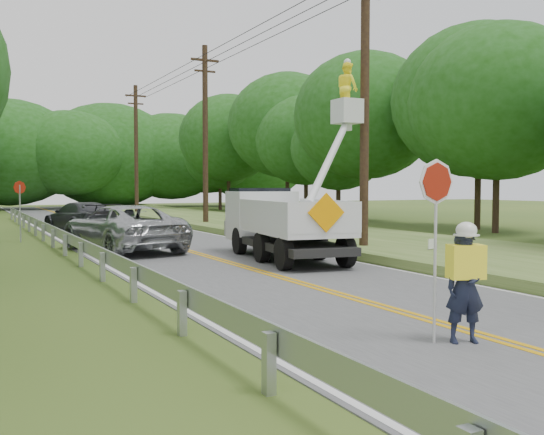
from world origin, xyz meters
name	(u,v)px	position (x,y,z in m)	size (l,w,h in m)	color
ground	(431,322)	(0.00, 0.00, 0.00)	(140.00, 140.00, 0.00)	#37521E
road	(175,247)	(0.00, 14.00, 0.01)	(7.20, 96.00, 0.03)	#4C4C4F
guardrail	(59,235)	(-4.02, 14.91, 0.55)	(0.18, 48.00, 0.77)	#A0A4A8
utility_poles	(260,120)	(5.00, 17.02, 5.27)	(1.60, 43.30, 10.00)	black
tall_grass_verge	(335,236)	(7.10, 14.00, 0.15)	(7.00, 96.00, 0.30)	#436225
treeline_right	(359,122)	(15.87, 24.85, 6.40)	(11.63, 51.87, 11.48)	#332319
treeline_horizon	(30,153)	(-1.06, 56.38, 5.50)	(56.44, 14.09, 11.01)	#1A4B0F
flagger	(465,278)	(-0.58, -1.35, 0.98)	(1.09, 0.57, 2.68)	#191E33
bucket_truck	(281,212)	(2.20, 9.67, 1.47)	(4.26, 6.59, 6.33)	black
suv_silver	(123,228)	(-2.09, 13.45, 0.83)	(2.70, 5.85, 1.63)	#ADB0B4
suv_darkgrey	(80,217)	(-1.90, 23.17, 0.77)	(2.10, 5.16, 1.50)	#34363B
stop_sign_permanent	(20,202)	(-4.99, 18.86, 1.66)	(0.50, 0.25, 2.51)	#A0A4A8
yard_sign	(432,245)	(6.08, 6.83, 0.46)	(0.44, 0.15, 0.65)	white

